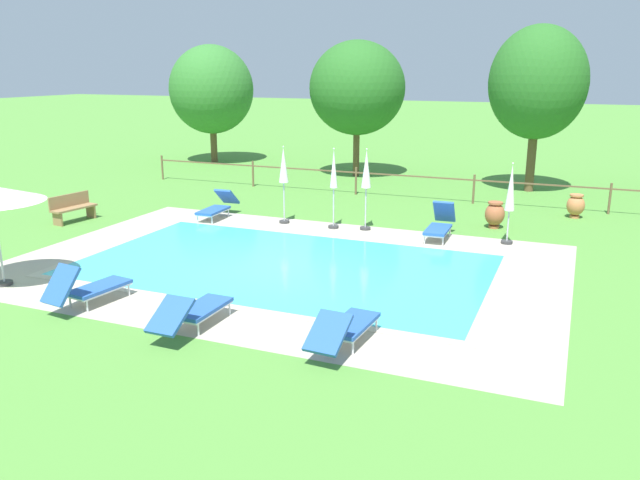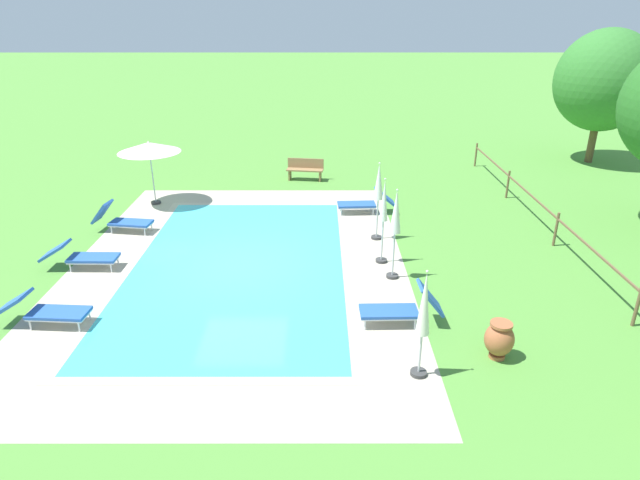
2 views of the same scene
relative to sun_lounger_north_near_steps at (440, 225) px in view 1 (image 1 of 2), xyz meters
The scene contains 20 objects.
ground_plane 5.08m from the sun_lounger_north_near_steps, 126.60° to the right, with size 160.00×160.00×0.00m, color #518E38.
pool_deck_paving 5.07m from the sun_lounger_north_near_steps, 126.60° to the right, with size 13.40×9.20×0.01m, color #B2A893.
swimming_pool_water 5.07m from the sun_lounger_north_near_steps, 126.60° to the right, with size 9.94×5.74×0.01m, color #42CCD6.
pool_coping_rim 5.07m from the sun_lounger_north_near_steps, 126.60° to the right, with size 10.42×6.22×0.01m.
sun_lounger_north_near_steps is the anchor object (origin of this frame).
sun_lounger_north_mid 9.76m from the sun_lounger_north_near_steps, 124.27° to the right, with size 0.85×1.93×0.99m.
sun_lounger_north_far 7.21m from the sun_lounger_north_near_steps, behind, with size 0.70×2.00×0.87m.
sun_lounger_north_end 8.75m from the sun_lounger_north_near_steps, 108.92° to the right, with size 0.62×2.05×0.78m.
sun_lounger_south_near_corner 7.93m from the sun_lounger_north_near_steps, 89.68° to the right, with size 0.73×2.07×0.79m.
patio_umbrella_closed_row_west 2.61m from the sun_lounger_north_near_steps, behind, with size 0.32×0.32×2.45m.
patio_umbrella_closed_row_mid_west 5.06m from the sun_lounger_north_near_steps, behind, with size 0.32×0.32×2.42m.
patio_umbrella_closed_row_centre 3.44m from the sun_lounger_north_near_steps, behind, with size 0.32×0.32×2.45m.
patio_umbrella_closed_row_east 2.14m from the sun_lounger_north_near_steps, ahead, with size 0.32×0.32×2.27m.
wooden_bench_lawn_side 11.45m from the sun_lounger_north_near_steps, 167.83° to the right, with size 0.65×1.55×0.87m.
terracotta_urn_near_fence 5.49m from the sun_lounger_north_near_steps, 49.86° to the left, with size 0.56×0.56×0.77m.
terracotta_urn_by_tree 2.22m from the sun_lounger_north_near_steps, 54.30° to the left, with size 0.59×0.59×0.81m.
perimeter_fence 5.64m from the sun_lounger_north_near_steps, 112.23° to the left, with size 22.40×0.08×1.05m.
tree_far_west 17.94m from the sun_lounger_north_near_steps, 142.70° to the left, with size 4.21×4.21×5.85m.
tree_west_mid 9.46m from the sun_lounger_north_near_steps, 78.43° to the left, with size 3.67×3.67×6.32m.
tree_centre 11.55m from the sun_lounger_north_near_steps, 121.81° to the left, with size 4.18×4.18×5.90m.
Camera 1 is at (6.58, -13.56, 4.74)m, focal length 35.73 mm.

